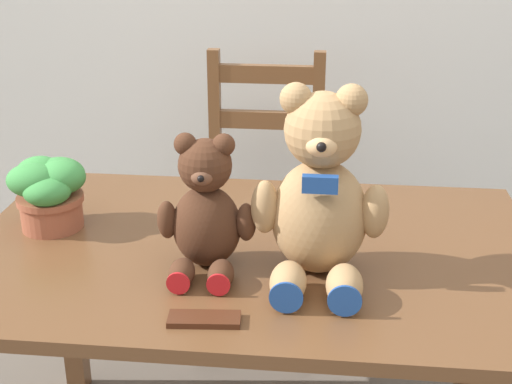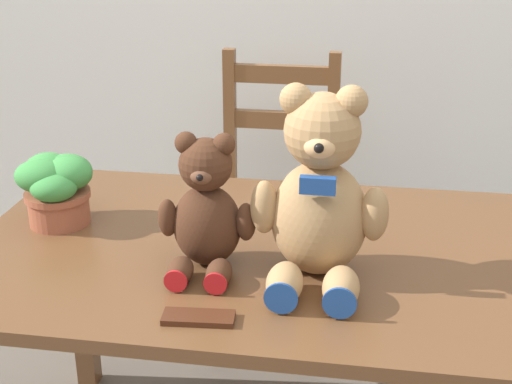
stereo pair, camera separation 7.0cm
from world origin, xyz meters
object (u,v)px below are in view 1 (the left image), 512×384
(wooden_chair_behind, at_px, (262,208))
(teddy_bear_left, at_px, (206,212))
(teddy_bear_right, at_px, (320,197))
(chocolate_bar, at_px, (204,319))
(potted_plant, at_px, (49,188))

(wooden_chair_behind, height_order, teddy_bear_left, teddy_bear_left)
(teddy_bear_right, relative_size, chocolate_bar, 2.98)
(potted_plant, bearing_deg, teddy_bear_right, -14.44)
(wooden_chair_behind, bearing_deg, chocolate_bar, 89.90)
(teddy_bear_left, bearing_deg, wooden_chair_behind, -94.19)
(wooden_chair_behind, bearing_deg, teddy_bear_right, 103.08)
(teddy_bear_left, distance_m, teddy_bear_right, 0.24)
(teddy_bear_right, height_order, potted_plant, teddy_bear_right)
(wooden_chair_behind, height_order, chocolate_bar, wooden_chair_behind)
(teddy_bear_left, distance_m, potted_plant, 0.44)
(potted_plant, distance_m, chocolate_bar, 0.59)
(wooden_chair_behind, relative_size, teddy_bear_right, 2.46)
(teddy_bear_left, xyz_separation_m, teddy_bear_right, (0.24, -0.00, 0.05))
(potted_plant, relative_size, chocolate_bar, 1.32)
(teddy_bear_left, bearing_deg, teddy_bear_right, 177.16)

